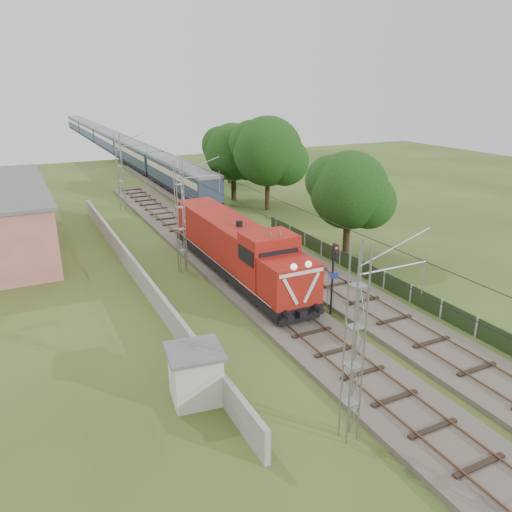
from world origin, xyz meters
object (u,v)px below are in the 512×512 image
signal_post (334,267)px  coach_rake (110,140)px  locomotive (237,247)px  relay_hut (195,374)px

signal_post → coach_rake: bearing=88.3°
signal_post → locomotive: bearing=108.6°
signal_post → relay_hut: bearing=-156.8°
locomotive → coach_rake: locomotive is taller
locomotive → relay_hut: 14.22m
locomotive → coach_rake: bearing=85.9°
coach_rake → relay_hut: 83.52m
locomotive → signal_post: locomotive is taller
coach_rake → signal_post: bearing=-91.7°
locomotive → signal_post: bearing=-71.4°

